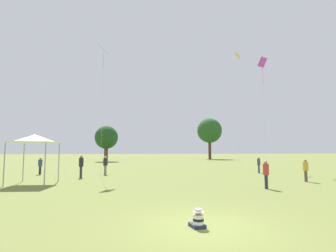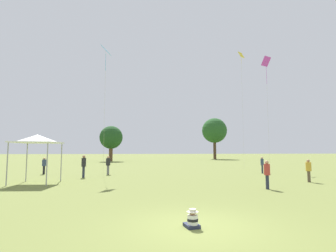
{
  "view_description": "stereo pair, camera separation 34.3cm",
  "coord_description": "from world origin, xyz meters",
  "px_view_note": "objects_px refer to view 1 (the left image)",
  "views": [
    {
      "loc": [
        -2.1,
        -7.59,
        2.2
      ],
      "look_at": [
        -0.05,
        6.87,
        3.55
      ],
      "focal_mm": 28.0,
      "sensor_mm": 36.0,
      "label": 1
    },
    {
      "loc": [
        -1.76,
        -7.64,
        2.2
      ],
      "look_at": [
        -0.05,
        6.87,
        3.55
      ],
      "focal_mm": 28.0,
      "sensor_mm": 36.0,
      "label": 2
    }
  ],
  "objects_px": {
    "seated_toddler": "(198,220)",
    "kite_0": "(238,61)",
    "person_standing_1": "(40,164)",
    "person_standing_4": "(105,164)",
    "person_standing_3": "(266,172)",
    "kite_3": "(263,66)",
    "person_standing_2": "(306,169)",
    "person_standing_7": "(259,163)",
    "person_standing_6": "(81,164)",
    "distant_tree_1": "(106,138)",
    "kite_2": "(103,54)",
    "distant_tree_0": "(210,131)",
    "canopy_tent": "(35,139)"
  },
  "relations": [
    {
      "from": "seated_toddler",
      "to": "kite_0",
      "type": "xyz_separation_m",
      "value": [
        11.09,
        22.62,
        13.06
      ]
    },
    {
      "from": "person_standing_1",
      "to": "person_standing_4",
      "type": "bearing_deg",
      "value": -176.49
    },
    {
      "from": "person_standing_3",
      "to": "kite_3",
      "type": "bearing_deg",
      "value": -122.27
    },
    {
      "from": "person_standing_2",
      "to": "person_standing_7",
      "type": "height_order",
      "value": "person_standing_7"
    },
    {
      "from": "person_standing_6",
      "to": "distant_tree_1",
      "type": "bearing_deg",
      "value": 51.38
    },
    {
      "from": "person_standing_3",
      "to": "kite_2",
      "type": "relative_size",
      "value": 0.14
    },
    {
      "from": "person_standing_4",
      "to": "person_standing_1",
      "type": "bearing_deg",
      "value": -32.44
    },
    {
      "from": "person_standing_6",
      "to": "distant_tree_0",
      "type": "distance_m",
      "value": 48.4
    },
    {
      "from": "person_standing_4",
      "to": "person_standing_7",
      "type": "distance_m",
      "value": 14.48
    },
    {
      "from": "seated_toddler",
      "to": "kite_3",
      "type": "relative_size",
      "value": 0.04
    },
    {
      "from": "kite_0",
      "to": "distant_tree_0",
      "type": "bearing_deg",
      "value": 87.89
    },
    {
      "from": "seated_toddler",
      "to": "canopy_tent",
      "type": "height_order",
      "value": "canopy_tent"
    },
    {
      "from": "person_standing_6",
      "to": "canopy_tent",
      "type": "distance_m",
      "value": 4.64
    },
    {
      "from": "seated_toddler",
      "to": "person_standing_3",
      "type": "distance_m",
      "value": 8.93
    },
    {
      "from": "distant_tree_0",
      "to": "person_standing_3",
      "type": "bearing_deg",
      "value": -103.54
    },
    {
      "from": "kite_3",
      "to": "person_standing_3",
      "type": "bearing_deg",
      "value": 79.94
    },
    {
      "from": "kite_3",
      "to": "distant_tree_1",
      "type": "height_order",
      "value": "kite_3"
    },
    {
      "from": "person_standing_3",
      "to": "person_standing_4",
      "type": "height_order",
      "value": "person_standing_4"
    },
    {
      "from": "person_standing_7",
      "to": "person_standing_1",
      "type": "bearing_deg",
      "value": 166.02
    },
    {
      "from": "canopy_tent",
      "to": "distant_tree_1",
      "type": "distance_m",
      "value": 34.87
    },
    {
      "from": "seated_toddler",
      "to": "person_standing_6",
      "type": "relative_size",
      "value": 0.3
    },
    {
      "from": "canopy_tent",
      "to": "kite_3",
      "type": "height_order",
      "value": "kite_3"
    },
    {
      "from": "canopy_tent",
      "to": "kite_0",
      "type": "distance_m",
      "value": 24.85
    },
    {
      "from": "person_standing_2",
      "to": "person_standing_6",
      "type": "height_order",
      "value": "person_standing_6"
    },
    {
      "from": "person_standing_1",
      "to": "person_standing_4",
      "type": "height_order",
      "value": "person_standing_4"
    },
    {
      "from": "person_standing_2",
      "to": "person_standing_3",
      "type": "height_order",
      "value": "person_standing_3"
    },
    {
      "from": "person_standing_3",
      "to": "kite_0",
      "type": "xyz_separation_m",
      "value": [
        5.31,
        15.85,
        12.32
      ]
    },
    {
      "from": "kite_2",
      "to": "kite_3",
      "type": "distance_m",
      "value": 16.87
    },
    {
      "from": "person_standing_4",
      "to": "kite_0",
      "type": "height_order",
      "value": "kite_0"
    },
    {
      "from": "seated_toddler",
      "to": "person_standing_4",
      "type": "relative_size",
      "value": 0.32
    },
    {
      "from": "distant_tree_1",
      "to": "person_standing_1",
      "type": "bearing_deg",
      "value": -96.83
    },
    {
      "from": "person_standing_6",
      "to": "kite_0",
      "type": "height_order",
      "value": "kite_0"
    },
    {
      "from": "person_standing_1",
      "to": "person_standing_7",
      "type": "distance_m",
      "value": 20.45
    },
    {
      "from": "person_standing_4",
      "to": "kite_0",
      "type": "xyz_separation_m",
      "value": [
        15.28,
        5.66,
        12.29
      ]
    },
    {
      "from": "person_standing_3",
      "to": "kite_2",
      "type": "bearing_deg",
      "value": -43.6
    },
    {
      "from": "person_standing_4",
      "to": "distant_tree_1",
      "type": "bearing_deg",
      "value": -107.16
    },
    {
      "from": "canopy_tent",
      "to": "kite_3",
      "type": "relative_size",
      "value": 0.27
    },
    {
      "from": "person_standing_7",
      "to": "distant_tree_0",
      "type": "distance_m",
      "value": 41.06
    },
    {
      "from": "seated_toddler",
      "to": "canopy_tent",
      "type": "distance_m",
      "value": 14.01
    },
    {
      "from": "person_standing_4",
      "to": "kite_0",
      "type": "relative_size",
      "value": 0.12
    },
    {
      "from": "person_standing_7",
      "to": "distant_tree_1",
      "type": "distance_m",
      "value": 34.17
    },
    {
      "from": "person_standing_1",
      "to": "person_standing_7",
      "type": "relative_size",
      "value": 0.97
    },
    {
      "from": "person_standing_6",
      "to": "distant_tree_0",
      "type": "bearing_deg",
      "value": 20.29
    },
    {
      "from": "seated_toddler",
      "to": "person_standing_6",
      "type": "xyz_separation_m",
      "value": [
        -5.87,
        14.48,
        0.85
      ]
    },
    {
      "from": "person_standing_4",
      "to": "person_standing_6",
      "type": "xyz_separation_m",
      "value": [
        -1.67,
        -2.48,
        0.09
      ]
    },
    {
      "from": "person_standing_7",
      "to": "distant_tree_0",
      "type": "height_order",
      "value": "distant_tree_0"
    },
    {
      "from": "person_standing_3",
      "to": "canopy_tent",
      "type": "height_order",
      "value": "canopy_tent"
    },
    {
      "from": "person_standing_4",
      "to": "distant_tree_0",
      "type": "relative_size",
      "value": 0.16
    },
    {
      "from": "kite_3",
      "to": "person_standing_2",
      "type": "bearing_deg",
      "value": 96.47
    },
    {
      "from": "person_standing_2",
      "to": "kite_0",
      "type": "relative_size",
      "value": 0.11
    }
  ]
}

